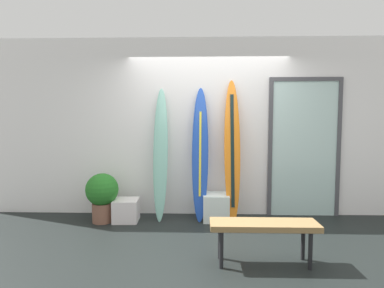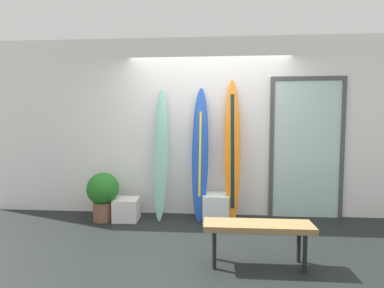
{
  "view_description": "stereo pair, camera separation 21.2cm",
  "coord_description": "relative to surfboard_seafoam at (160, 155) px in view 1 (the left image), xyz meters",
  "views": [
    {
      "loc": [
        -0.12,
        -3.6,
        1.5
      ],
      "look_at": [
        -0.25,
        0.95,
        1.15
      ],
      "focal_mm": 28.34,
      "sensor_mm": 36.0,
      "label": 1
    },
    {
      "loc": [
        0.09,
        -3.59,
        1.5
      ],
      "look_at": [
        -0.25,
        0.95,
        1.15
      ],
      "focal_mm": 28.34,
      "sensor_mm": 36.0,
      "label": 2
    }
  ],
  "objects": [
    {
      "name": "display_block_center",
      "position": [
        0.84,
        -0.05,
        -0.79
      ],
      "size": [
        0.39,
        0.39,
        0.4
      ],
      "color": "white",
      "rests_on": "ground"
    },
    {
      "name": "surfboard_sunset",
      "position": [
        1.09,
        -0.01,
        0.06
      ],
      "size": [
        0.24,
        0.46,
        2.13
      ],
      "color": "orange",
      "rests_on": "ground"
    },
    {
      "name": "display_block_left",
      "position": [
        -0.5,
        -0.14,
        -0.83
      ],
      "size": [
        0.38,
        0.38,
        0.33
      ],
      "color": "silver",
      "rests_on": "ground"
    },
    {
      "name": "surfboard_seafoam",
      "position": [
        0.0,
        0.0,
        0.0
      ],
      "size": [
        0.23,
        0.46,
        2.01
      ],
      "color": "#7EBDAC",
      "rests_on": "ground"
    },
    {
      "name": "ground",
      "position": [
        0.73,
        -0.95,
        -1.01
      ],
      "size": [
        8.0,
        8.0,
        0.04
      ],
      "primitive_type": "cube",
      "color": "black"
    },
    {
      "name": "bench",
      "position": [
        1.27,
        -1.45,
        -0.6
      ],
      "size": [
        1.12,
        0.31,
        0.45
      ],
      "color": "olive",
      "rests_on": "ground"
    },
    {
      "name": "potted_plant",
      "position": [
        -0.85,
        -0.18,
        -0.57
      ],
      "size": [
        0.48,
        0.48,
        0.73
      ],
      "color": "brown",
      "rests_on": "ground"
    },
    {
      "name": "glass_door",
      "position": [
        2.23,
        0.23,
        0.13
      ],
      "size": [
        1.12,
        0.06,
        2.17
      ],
      "color": "silver",
      "rests_on": "ground"
    },
    {
      "name": "wall_back",
      "position": [
        0.73,
        0.35,
        0.41
      ],
      "size": [
        7.2,
        0.2,
        2.8
      ],
      "primitive_type": "cube",
      "color": "white",
      "rests_on": "ground"
    },
    {
      "name": "surfboard_cobalt",
      "position": [
        0.6,
        0.0,
        0.01
      ],
      "size": [
        0.26,
        0.46,
        2.02
      ],
      "color": "#1F4AB4",
      "rests_on": "ground"
    }
  ]
}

